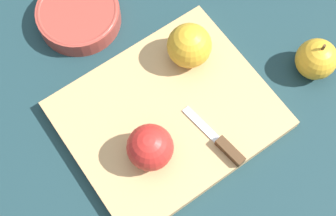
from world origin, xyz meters
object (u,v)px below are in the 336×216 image
apple_half_left (150,147)px  apple_whole (316,59)px  bowl (79,15)px  knife (225,146)px  apple_half_right (189,46)px

apple_half_left → apple_whole: size_ratio=0.88×
bowl → knife: bearing=-76.1°
apple_half_left → apple_whole: bearing=175.9°
knife → bowl: (-0.09, 0.36, -0.01)m
knife → apple_whole: bearing=-89.6°
apple_whole → bowl: apple_whole is taller
apple_half_right → knife: size_ratio=0.58×
apple_half_right → knife: apple_half_right is taller
knife → bowl: same height
bowl → apple_half_right: bearing=-54.8°
bowl → apple_whole: bearing=-44.6°
apple_half_left → apple_half_right: 0.19m
apple_half_left → bowl: size_ratio=0.48×
apple_half_right → bowl: bearing=-32.1°
apple_half_right → bowl: 0.23m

